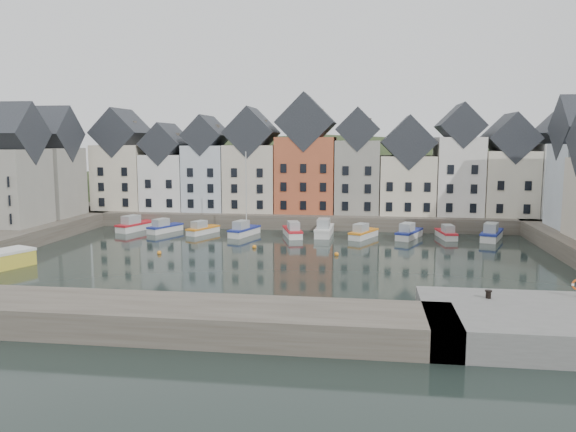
# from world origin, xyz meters

# --- Properties ---
(ground) EXTENTS (260.00, 260.00, 0.00)m
(ground) POSITION_xyz_m (0.00, 0.00, 0.00)
(ground) COLOR black
(ground) RESTS_ON ground
(far_quay) EXTENTS (90.00, 16.00, 2.00)m
(far_quay) POSITION_xyz_m (0.00, 30.00, 1.00)
(far_quay) COLOR #4C443A
(far_quay) RESTS_ON ground
(near_quay) EXTENTS (18.00, 10.00, 2.00)m
(near_quay) POSITION_xyz_m (22.00, -20.00, 1.00)
(near_quay) COLOR #60605E
(near_quay) RESTS_ON ground
(near_wall) EXTENTS (50.00, 6.00, 2.00)m
(near_wall) POSITION_xyz_m (-10.00, -22.00, 1.00)
(near_wall) COLOR #4C443A
(near_wall) RESTS_ON ground
(hillside) EXTENTS (153.60, 70.40, 64.00)m
(hillside) POSITION_xyz_m (0.02, 56.00, -17.96)
(hillside) COLOR #27361B
(hillside) RESTS_ON ground
(far_terrace) EXTENTS (72.37, 8.16, 17.78)m
(far_terrace) POSITION_xyz_m (3.21, 28.00, 8.88)
(far_terrace) COLOR beige
(far_terrace) RESTS_ON far_quay
(left_terrace) EXTENTS (7.65, 17.00, 15.69)m
(left_terrace) POSITION_xyz_m (-36.00, 13.50, 8.88)
(left_terrace) COLOR gray
(left_terrace) RESTS_ON left_quay
(mooring_buoys) EXTENTS (20.50, 5.50, 0.50)m
(mooring_buoys) POSITION_xyz_m (-4.00, 5.33, 0.15)
(mooring_buoys) COLOR orange
(mooring_buoys) RESTS_ON ground
(boat_a) EXTENTS (3.93, 6.80, 2.49)m
(boat_a) POSITION_xyz_m (-23.53, 18.53, 0.74)
(boat_a) COLOR silver
(boat_a) RESTS_ON ground
(boat_b) EXTENTS (3.88, 5.91, 2.18)m
(boat_b) POSITION_xyz_m (-18.86, 17.79, 0.65)
(boat_b) COLOR silver
(boat_b) RESTS_ON ground
(boat_c) EXTENTS (3.76, 5.62, 2.08)m
(boat_c) POSITION_xyz_m (-13.17, 17.17, 0.62)
(boat_c) COLOR silver
(boat_c) RESTS_ON ground
(boat_d) EXTENTS (3.58, 6.32, 11.54)m
(boat_d) POSITION_xyz_m (-7.20, 16.61, 0.75)
(boat_d) COLOR silver
(boat_d) RESTS_ON ground
(boat_e) EXTENTS (3.52, 6.36, 2.33)m
(boat_e) POSITION_xyz_m (-0.51, 16.76, 0.69)
(boat_e) COLOR silver
(boat_e) RESTS_ON ground
(boat_f) EXTENTS (2.28, 6.90, 2.63)m
(boat_f) POSITION_xyz_m (3.60, 18.13, 0.78)
(boat_f) COLOR silver
(boat_f) RESTS_ON ground
(boat_g) EXTENTS (4.05, 5.99, 2.22)m
(boat_g) POSITION_xyz_m (8.84, 16.82, 0.66)
(boat_g) COLOR silver
(boat_g) RESTS_ON ground
(boat_h) EXTENTS (4.08, 6.37, 2.34)m
(boat_h) POSITION_xyz_m (14.81, 17.42, 0.70)
(boat_h) COLOR silver
(boat_h) RESTS_ON ground
(boat_i) EXTENTS (2.45, 5.58, 2.07)m
(boat_i) POSITION_xyz_m (19.74, 18.24, 0.62)
(boat_i) COLOR silver
(boat_i) RESTS_ON ground
(boat_j) EXTENTS (4.16, 6.88, 2.52)m
(boat_j) POSITION_xyz_m (25.37, 17.82, 0.75)
(boat_j) COLOR silver
(boat_j) RESTS_ON ground
(mooring_bollard) EXTENTS (0.48, 0.48, 0.56)m
(mooring_bollard) POSITION_xyz_m (17.67, -17.68, 2.31)
(mooring_bollard) COLOR black
(mooring_bollard) RESTS_ON near_quay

